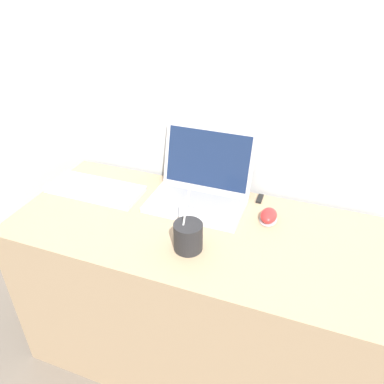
# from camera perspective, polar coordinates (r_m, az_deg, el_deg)

# --- Properties ---
(wall_back) EXTENTS (7.00, 0.04, 2.50)m
(wall_back) POSITION_cam_1_polar(r_m,az_deg,el_deg) (1.40, 5.05, 21.42)
(wall_back) COLOR silver
(wall_back) RESTS_ON ground_plane
(desk) EXTENTS (1.30, 0.58, 0.70)m
(desk) POSITION_cam_1_polar(r_m,az_deg,el_deg) (1.57, -0.04, -15.31)
(desk) COLOR tan
(desk) RESTS_ON ground_plane
(laptop) EXTENTS (0.36, 0.29, 0.26)m
(laptop) POSITION_cam_1_polar(r_m,az_deg,el_deg) (1.44, 1.35, 0.94)
(laptop) COLOR silver
(laptop) RESTS_ON desk
(drink_cup) EXTENTS (0.09, 0.09, 0.22)m
(drink_cup) POSITION_cam_1_polar(r_m,az_deg,el_deg) (1.21, -0.59, -6.71)
(drink_cup) COLOR #232326
(drink_cup) RESTS_ON desk
(computer_mouse) EXTENTS (0.06, 0.09, 0.04)m
(computer_mouse) POSITION_cam_1_polar(r_m,az_deg,el_deg) (1.38, 11.60, -3.59)
(computer_mouse) COLOR #B2B2B7
(computer_mouse) RESTS_ON desk
(external_keyboard) EXTENTS (0.38, 0.16, 0.02)m
(external_keyboard) POSITION_cam_1_polar(r_m,az_deg,el_deg) (1.57, -14.52, 0.41)
(external_keyboard) COLOR silver
(external_keyboard) RESTS_ON desk
(usb_stick) EXTENTS (0.02, 0.06, 0.01)m
(usb_stick) POSITION_cam_1_polar(r_m,az_deg,el_deg) (1.49, 10.31, -1.01)
(usb_stick) COLOR black
(usb_stick) RESTS_ON desk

